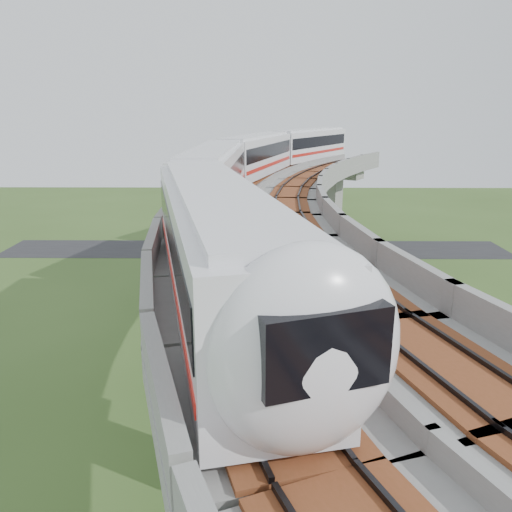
% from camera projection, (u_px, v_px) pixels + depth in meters
% --- Properties ---
extents(ground, '(160.00, 160.00, 0.00)m').
position_uv_depth(ground, '(251.00, 377.00, 31.32)').
color(ground, '#385421').
rests_on(ground, ground).
extents(dirt_lot, '(18.00, 26.00, 0.04)m').
position_uv_depth(dirt_lot, '(488.00, 395.00, 29.26)').
color(dirt_lot, gray).
rests_on(dirt_lot, ground).
extents(asphalt_road, '(60.00, 8.00, 0.03)m').
position_uv_depth(asphalt_road, '(256.00, 249.00, 60.11)').
color(asphalt_road, '#232326').
rests_on(asphalt_road, ground).
extents(viaduct, '(19.58, 73.98, 11.40)m').
position_uv_depth(viaduct, '(317.00, 237.00, 28.74)').
color(viaduct, '#99968E').
rests_on(viaduct, ground).
extents(metro_train, '(15.05, 60.70, 3.64)m').
position_uv_depth(metro_train, '(265.00, 165.00, 35.88)').
color(metro_train, silver).
rests_on(metro_train, ground).
extents(fence, '(3.87, 38.73, 1.50)m').
position_uv_depth(fence, '(407.00, 367.00, 31.02)').
color(fence, '#2D382D').
rests_on(fence, ground).
extents(tree_0, '(2.57, 2.57, 3.03)m').
position_uv_depth(tree_0, '(367.00, 249.00, 53.12)').
color(tree_0, '#382314').
rests_on(tree_0, ground).
extents(tree_1, '(2.90, 2.90, 3.63)m').
position_uv_depth(tree_1, '(359.00, 259.00, 47.87)').
color(tree_1, '#382314').
rests_on(tree_1, ground).
extents(tree_2, '(2.04, 2.04, 2.91)m').
position_uv_depth(tree_2, '(342.00, 283.00, 42.11)').
color(tree_2, '#382314').
rests_on(tree_2, ground).
extents(tree_3, '(2.91, 2.91, 3.66)m').
position_uv_depth(tree_3, '(354.00, 302.00, 37.03)').
color(tree_3, '#382314').
rests_on(tree_3, ground).
extents(tree_4, '(2.73, 2.73, 3.14)m').
position_uv_depth(tree_4, '(348.00, 333.00, 32.90)').
color(tree_4, '#382314').
rests_on(tree_4, ground).
extents(tree_5, '(2.90, 2.90, 3.72)m').
position_uv_depth(tree_5, '(379.00, 374.00, 26.80)').
color(tree_5, '#382314').
rests_on(tree_5, ground).
extents(tree_6, '(1.99, 1.99, 3.10)m').
position_uv_depth(tree_6, '(414.00, 443.00, 21.57)').
color(tree_6, '#382314').
rests_on(tree_6, ground).
extents(car_white, '(2.66, 3.87, 1.22)m').
position_uv_depth(car_white, '(401.00, 399.00, 27.78)').
color(car_white, white).
rests_on(car_white, dirt_lot).
extents(car_dark, '(4.84, 2.40, 1.35)m').
position_uv_depth(car_dark, '(430.00, 360.00, 32.00)').
color(car_dark, black).
rests_on(car_dark, dirt_lot).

